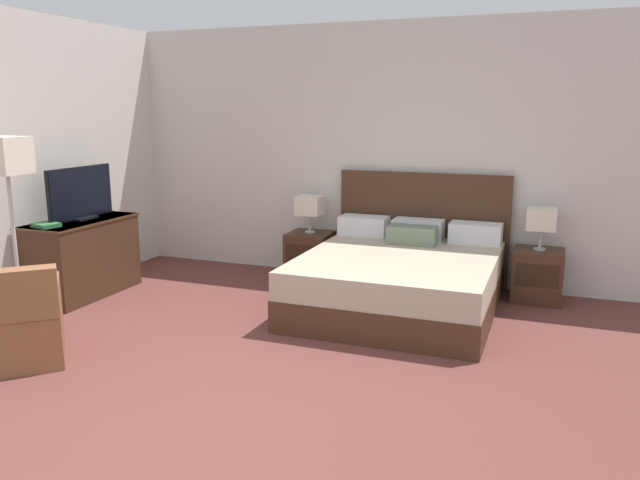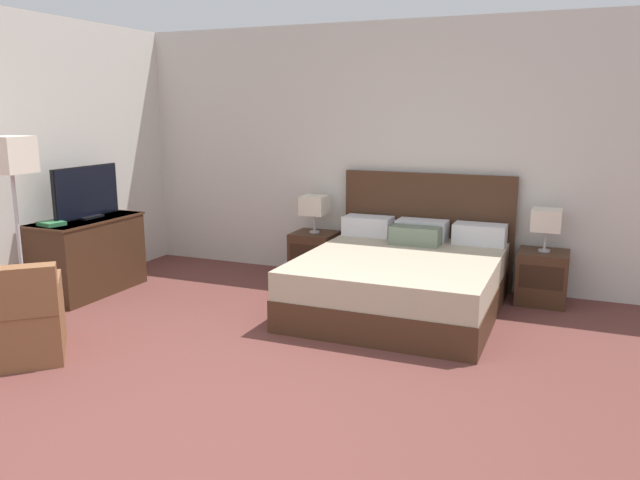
# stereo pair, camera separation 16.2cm
# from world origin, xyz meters

# --- Properties ---
(ground_plane) EXTENTS (11.15, 11.15, 0.00)m
(ground_plane) POSITION_xyz_m (0.00, 0.00, 0.00)
(ground_plane) COLOR brown
(wall_back) EXTENTS (6.99, 0.06, 2.73)m
(wall_back) POSITION_xyz_m (0.00, 3.75, 1.36)
(wall_back) COLOR beige
(wall_back) RESTS_ON ground
(wall_left) EXTENTS (0.06, 5.52, 2.73)m
(wall_left) POSITION_xyz_m (-2.92, 1.56, 1.36)
(wall_left) COLOR beige
(wall_left) RESTS_ON ground
(bed) EXTENTS (1.79, 2.00, 1.19)m
(bed) POSITION_xyz_m (0.49, 2.74, 0.30)
(bed) COLOR #422819
(bed) RESTS_ON ground
(nightstand_left) EXTENTS (0.46, 0.44, 0.51)m
(nightstand_left) POSITION_xyz_m (-0.70, 3.44, 0.25)
(nightstand_left) COLOR #422819
(nightstand_left) RESTS_ON ground
(nightstand_right) EXTENTS (0.46, 0.44, 0.51)m
(nightstand_right) POSITION_xyz_m (1.67, 3.44, 0.25)
(nightstand_right) COLOR #422819
(nightstand_right) RESTS_ON ground
(table_lamp_left) EXTENTS (0.27, 0.27, 0.41)m
(table_lamp_left) POSITION_xyz_m (-0.70, 3.44, 0.81)
(table_lamp_left) COLOR #B7B7BC
(table_lamp_left) RESTS_ON nightstand_left
(table_lamp_right) EXTENTS (0.27, 0.27, 0.41)m
(table_lamp_right) POSITION_xyz_m (1.67, 3.44, 0.81)
(table_lamp_right) COLOR #B7B7BC
(table_lamp_right) RESTS_ON nightstand_right
(dresser) EXTENTS (0.56, 1.15, 0.77)m
(dresser) POSITION_xyz_m (-2.59, 2.03, 0.39)
(dresser) COLOR #422819
(dresser) RESTS_ON ground
(tv) EXTENTS (0.18, 0.85, 0.52)m
(tv) POSITION_xyz_m (-2.59, 2.07, 1.02)
(tv) COLOR black
(tv) RESTS_ON dresser
(book_red_cover) EXTENTS (0.26, 0.23, 0.04)m
(book_red_cover) POSITION_xyz_m (-2.61, 1.61, 0.78)
(book_red_cover) COLOR #2D7042
(book_red_cover) RESTS_ON dresser
(armchair_by_window) EXTENTS (0.97, 0.97, 0.76)m
(armchair_by_window) POSITION_xyz_m (-1.86, 0.46, 0.28)
(armchair_by_window) COLOR brown
(armchair_by_window) RESTS_ON ground
(floor_lamp) EXTENTS (0.31, 0.31, 1.62)m
(floor_lamp) POSITION_xyz_m (-2.38, 1.03, 1.35)
(floor_lamp) COLOR #B7B7BC
(floor_lamp) RESTS_ON ground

